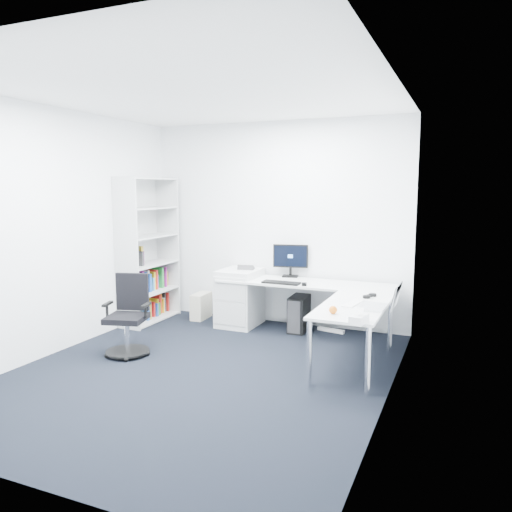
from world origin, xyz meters
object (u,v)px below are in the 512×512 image
at_px(bookshelf, 148,250).
at_px(task_chair, 126,316).
at_px(monitor, 290,260).
at_px(l_desk, 298,313).
at_px(laptop, 373,295).

relative_size(bookshelf, task_chair, 2.24).
xyz_separation_m(bookshelf, monitor, (1.87, 0.55, -0.11)).
bearing_deg(task_chair, monitor, 40.73).
xyz_separation_m(bookshelf, task_chair, (0.62, -1.30, -0.54)).
height_order(l_desk, monitor, monitor).
distance_m(l_desk, bookshelf, 2.27).
distance_m(bookshelf, task_chair, 1.54).
height_order(task_chair, laptop, laptop).
bearing_deg(monitor, bookshelf, -175.42).
height_order(task_chair, monitor, monitor).
bearing_deg(bookshelf, laptop, -13.61).
relative_size(bookshelf, monitor, 4.26).
distance_m(bookshelf, monitor, 1.95).
xyz_separation_m(bookshelf, laptop, (3.18, -0.77, -0.20)).
xyz_separation_m(monitor, laptop, (1.31, -1.32, -0.09)).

